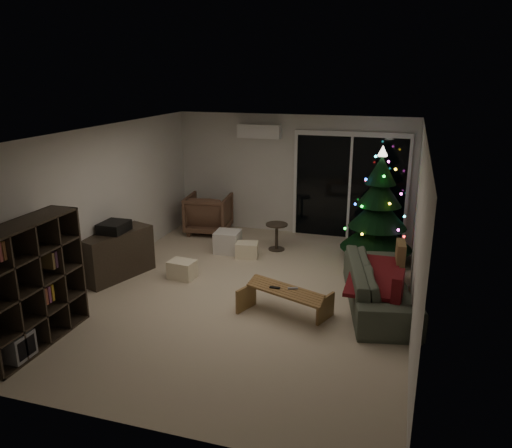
{
  "coord_description": "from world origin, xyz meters",
  "views": [
    {
      "loc": [
        2.28,
        -6.81,
        3.34
      ],
      "look_at": [
        0.1,
        0.3,
        1.05
      ],
      "focal_mm": 35.0,
      "sensor_mm": 36.0,
      "label": 1
    }
  ],
  "objects_px": {
    "christmas_tree": "(379,205)",
    "media_cabinet": "(116,254)",
    "bookshelf": "(16,283)",
    "coffee_table": "(285,302)",
    "armchair": "(209,214)",
    "sofa": "(380,285)"
  },
  "relations": [
    {
      "from": "christmas_tree",
      "to": "coffee_table",
      "type": "bearing_deg",
      "value": -112.48
    },
    {
      "from": "bookshelf",
      "to": "armchair",
      "type": "distance_m",
      "value": 4.97
    },
    {
      "from": "media_cabinet",
      "to": "coffee_table",
      "type": "xyz_separation_m",
      "value": [
        3.03,
        -0.51,
        -0.2
      ]
    },
    {
      "from": "sofa",
      "to": "christmas_tree",
      "type": "distance_m",
      "value": 2.05
    },
    {
      "from": "sofa",
      "to": "bookshelf",
      "type": "bearing_deg",
      "value": 107.19
    },
    {
      "from": "sofa",
      "to": "coffee_table",
      "type": "bearing_deg",
      "value": 106.45
    },
    {
      "from": "bookshelf",
      "to": "sofa",
      "type": "xyz_separation_m",
      "value": [
        4.3,
        2.38,
        -0.48
      ]
    },
    {
      "from": "sofa",
      "to": "coffee_table",
      "type": "height_order",
      "value": "sofa"
    },
    {
      "from": "media_cabinet",
      "to": "armchair",
      "type": "distance_m",
      "value": 2.77
    },
    {
      "from": "armchair",
      "to": "media_cabinet",
      "type": "bearing_deg",
      "value": 71.51
    },
    {
      "from": "armchair",
      "to": "christmas_tree",
      "type": "distance_m",
      "value": 3.66
    },
    {
      "from": "media_cabinet",
      "to": "christmas_tree",
      "type": "bearing_deg",
      "value": 45.11
    },
    {
      "from": "media_cabinet",
      "to": "christmas_tree",
      "type": "distance_m",
      "value": 4.65
    },
    {
      "from": "media_cabinet",
      "to": "coffee_table",
      "type": "bearing_deg",
      "value": 8.72
    },
    {
      "from": "coffee_table",
      "to": "sofa",
      "type": "bearing_deg",
      "value": 49.39
    },
    {
      "from": "media_cabinet",
      "to": "bookshelf",
      "type": "bearing_deg",
      "value": -71.73
    },
    {
      "from": "bookshelf",
      "to": "armchair",
      "type": "bearing_deg",
      "value": 79.7
    },
    {
      "from": "armchair",
      "to": "bookshelf",
      "type": "bearing_deg",
      "value": 76.63
    },
    {
      "from": "coffee_table",
      "to": "christmas_tree",
      "type": "relative_size",
      "value": 0.58
    },
    {
      "from": "bookshelf",
      "to": "media_cabinet",
      "type": "bearing_deg",
      "value": 86.12
    },
    {
      "from": "christmas_tree",
      "to": "media_cabinet",
      "type": "bearing_deg",
      "value": -153.16
    },
    {
      "from": "bookshelf",
      "to": "coffee_table",
      "type": "relative_size",
      "value": 1.32
    }
  ]
}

